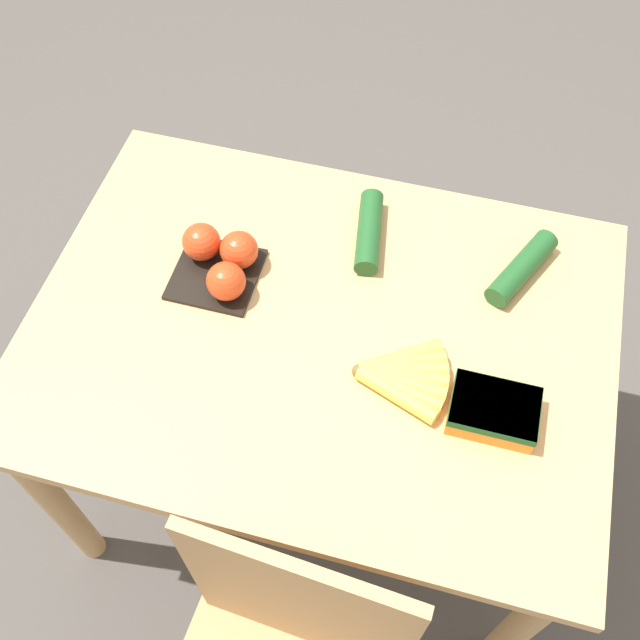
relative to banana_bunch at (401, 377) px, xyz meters
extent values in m
plane|color=#4C4742|center=(0.18, -0.07, -0.75)|extent=(12.00, 12.00, 0.00)
cube|color=tan|center=(0.18, -0.07, -0.03)|extent=(1.16, 0.86, 0.03)
cylinder|color=tan|center=(-0.34, -0.44, -0.40)|extent=(0.06, 0.06, 0.71)
cylinder|color=tan|center=(0.70, -0.44, -0.40)|extent=(0.06, 0.06, 0.71)
cylinder|color=tan|center=(-0.34, 0.29, -0.40)|extent=(0.06, 0.06, 0.71)
cylinder|color=tan|center=(0.70, 0.29, -0.40)|extent=(0.06, 0.06, 0.71)
cube|color=tan|center=(0.07, 0.44, -0.04)|extent=(0.39, 0.05, 0.48)
cylinder|color=tan|center=(0.26, 0.45, -0.53)|extent=(0.04, 0.04, 0.45)
sphere|color=brown|center=(0.08, 0.01, 0.00)|extent=(0.03, 0.03, 0.03)
cylinder|color=#DBCC47|center=(0.00, 0.04, 0.00)|extent=(0.17, 0.09, 0.03)
cylinder|color=#DBCC47|center=(0.00, 0.03, 0.00)|extent=(0.17, 0.06, 0.03)
cylinder|color=#DBCC47|center=(-0.01, 0.01, 0.00)|extent=(0.17, 0.04, 0.03)
cylinder|color=#DBCC47|center=(-0.01, 0.00, 0.00)|extent=(0.17, 0.05, 0.03)
cylinder|color=#DBCC47|center=(0.00, -0.01, 0.00)|extent=(0.17, 0.08, 0.03)
cylinder|color=#DBCC47|center=(0.00, -0.03, 0.00)|extent=(0.17, 0.10, 0.03)
cylinder|color=#DBCC47|center=(0.01, -0.04, 0.00)|extent=(0.16, 0.12, 0.03)
cube|color=black|center=(0.42, -0.14, -0.01)|extent=(0.17, 0.17, 0.01)
sphere|color=red|center=(0.38, -0.18, 0.03)|extent=(0.08, 0.08, 0.08)
sphere|color=red|center=(0.46, -0.18, 0.03)|extent=(0.08, 0.08, 0.08)
sphere|color=red|center=(0.38, -0.10, 0.03)|extent=(0.08, 0.08, 0.08)
cube|color=orange|center=(-0.18, 0.03, 0.01)|extent=(0.16, 0.11, 0.05)
cube|color=#145123|center=(-0.18, 0.03, 0.03)|extent=(0.16, 0.11, 0.02)
cylinder|color=#1E5123|center=(0.14, -0.32, 0.01)|extent=(0.08, 0.21, 0.05)
cylinder|color=#1E5123|center=(-0.19, -0.31, 0.01)|extent=(0.13, 0.20, 0.05)
camera|label=1|loc=(-0.03, 0.69, 1.24)|focal=42.00mm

